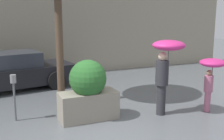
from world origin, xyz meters
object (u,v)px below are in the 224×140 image
planter_box (88,91)px  parked_car_near (11,72)px  parking_meter (14,88)px  person_child (212,70)px  person_adult (166,60)px

planter_box → parked_car_near: size_ratio=0.34×
parked_car_near → parking_meter: 3.15m
person_child → parking_meter: size_ratio=1.24×
person_adult → person_child: size_ratio=1.36×
parked_car_near → parking_meter: size_ratio=3.85×
parked_car_near → parking_meter: parked_car_near is taller
person_child → parking_meter: 5.01m
planter_box → person_child: 3.26m
parked_car_near → person_adult: bearing=-149.9°
parking_meter → parked_car_near: bearing=87.6°
parked_car_near → parking_meter: bearing=168.8°
parking_meter → person_adult: bearing=-17.3°
person_adult → planter_box: bearing=-140.8°
person_child → parked_car_near: bearing=131.8°
person_adult → person_child: person_adult is taller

